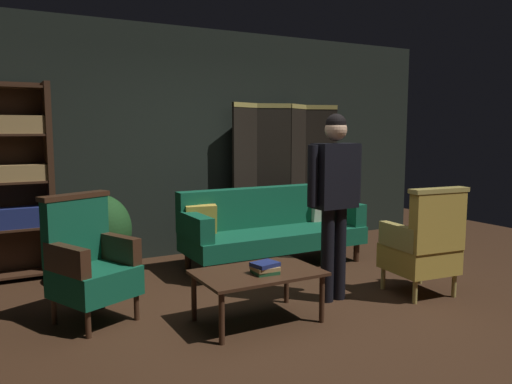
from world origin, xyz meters
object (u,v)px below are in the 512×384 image
Objects in this scene: bookshelf at (6,179)px; book_green_cloth at (265,272)px; standing_figure at (335,190)px; book_navy_cloth at (265,264)px; coffee_table at (258,277)px; folding_screen at (285,172)px; potted_plant at (101,233)px; armchair_gilt_accent at (424,244)px; armchair_wing_left at (89,262)px; velvet_couch at (271,226)px; book_tan_leather at (265,268)px.

book_green_cloth is (1.73, -2.32, -0.62)m from bookshelf.
book_navy_cloth is at bearing -166.08° from standing_figure.
standing_figure reaches higher than coffee_table.
folding_screen is 2.72m from potted_plant.
armchair_gilt_accent and armchair_wing_left have the same top height.
armchair_wing_left reaches higher than coffee_table.
bookshelf reaches higher than potted_plant.
folding_screen reaches higher than book_green_cloth.
coffee_table is at bearing -126.34° from folding_screen.
bookshelf is at bearing 126.68° from book_green_cloth.
armchair_gilt_accent is at bearing -3.14° from book_green_cloth.
bookshelf is at bearing 164.61° from velvet_couch.
potted_plant is (0.30, 0.98, 0.04)m from armchair_wing_left.
velvet_couch is 11.09× the size of book_tan_leather.
book_green_cloth is (1.22, -0.76, -0.06)m from armchair_wing_left.
armchair_gilt_accent reaches higher than book_tan_leather.
velvet_couch is at bearing 84.40° from standing_figure.
velvet_couch is (-0.71, -0.82, -0.53)m from folding_screen.
bookshelf is 1.73m from armchair_wing_left.
coffee_table is (-1.00, -1.50, -0.08)m from velvet_couch.
folding_screen is 2.94m from coffee_table.
potted_plant is 4.60× the size of book_navy_cloth.
standing_figure is at bearing -111.05° from folding_screen.
book_tan_leather is (0.02, -0.08, 0.09)m from coffee_table.
bookshelf is 2.94m from book_navy_cloth.
velvet_couch is at bearing 58.27° from book_navy_cloth.
standing_figure is at bearing 13.92° from book_tan_leather.
book_navy_cloth is (-0.84, -0.21, -0.53)m from standing_figure.
standing_figure is (-0.83, 0.30, 0.54)m from armchair_gilt_accent.
folding_screen is at bearing 54.92° from book_tan_leather.
standing_figure is 1.03m from book_tan_leather.
velvet_couch is at bearing -4.98° from potted_plant.
standing_figure reaches higher than book_green_cloth.
book_navy_cloth reaches higher than book_green_cloth.
book_navy_cloth is at bearing -74.60° from coffee_table.
armchair_wing_left is (-2.19, -0.81, 0.04)m from velvet_couch.
armchair_wing_left is at bearing 147.99° from book_green_cloth.
folding_screen is 9.56× the size of book_navy_cloth.
folding_screen reaches higher than book_navy_cloth.
book_green_cloth is 0.03m from book_tan_leather.
folding_screen is 2.53m from armchair_gilt_accent.
folding_screen reaches higher than potted_plant.
bookshelf is 4.20m from armchair_gilt_accent.
potted_plant reaches higher than book_green_cloth.
potted_plant is at bearing 117.83° from book_green_cloth.
coffee_table is 5.23× the size of book_tan_leather.
bookshelf is 2.87m from velvet_couch.
bookshelf is at bearing 126.68° from book_navy_cloth.
folding_screen is 2.08× the size of potted_plant.
armchair_gilt_accent is 1.67m from book_green_cloth.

